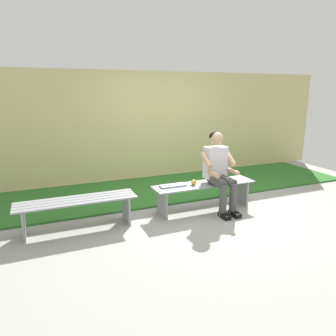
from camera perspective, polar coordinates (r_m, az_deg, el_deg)
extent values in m
cube|color=#9E9E99|center=(3.86, 0.88, -14.81)|extent=(10.00, 7.00, 0.04)
cube|color=#2D6B28|center=(5.78, -7.88, -4.59)|extent=(9.00, 1.72, 0.03)
cube|color=#D1C684|center=(6.68, -6.67, 7.68)|extent=(9.50, 0.24, 2.24)
cube|color=gray|center=(5.05, 5.78, -2.49)|extent=(1.65, 0.10, 0.02)
cube|color=gray|center=(4.96, 6.35, -2.80)|extent=(1.65, 0.10, 0.02)
cube|color=gray|center=(4.88, 6.94, -3.12)|extent=(1.65, 0.10, 0.02)
cube|color=gray|center=(4.79, 7.55, -3.45)|extent=(1.65, 0.10, 0.02)
cube|color=gray|center=(5.36, 13.20, -4.22)|extent=(0.03, 0.36, 0.40)
cube|color=gray|center=(4.70, -1.02, -6.43)|extent=(0.03, 0.36, 0.40)
cube|color=gray|center=(4.50, -16.58, -5.06)|extent=(1.58, 0.10, 0.02)
cube|color=gray|center=(4.41, -16.42, -5.47)|extent=(1.58, 0.10, 0.02)
cube|color=gray|center=(4.31, -16.25, -5.90)|extent=(1.58, 0.10, 0.02)
cube|color=gray|center=(4.21, -16.08, -6.35)|extent=(1.58, 0.10, 0.02)
cube|color=gray|center=(4.54, -7.66, -7.27)|extent=(0.03, 0.36, 0.40)
cube|color=gray|center=(4.42, -24.92, -9.12)|extent=(0.03, 0.36, 0.40)
cube|color=silver|center=(4.95, 8.66, 1.03)|extent=(0.34, 0.20, 0.50)
sphere|color=tan|center=(4.87, 8.88, 5.37)|extent=(0.20, 0.20, 0.20)
ellipsoid|color=black|center=(4.89, 8.72, 5.77)|extent=(0.20, 0.19, 0.15)
cylinder|color=#4C4C4C|center=(4.90, 10.66, -2.22)|extent=(0.13, 0.40, 0.13)
cylinder|color=#4C4C4C|center=(4.80, 8.86, -2.46)|extent=(0.13, 0.40, 0.13)
cylinder|color=#4C4C4C|center=(4.81, 11.83, -5.65)|extent=(0.11, 0.11, 0.49)
cube|color=black|center=(4.84, 12.10, -8.23)|extent=(0.10, 0.22, 0.07)
cylinder|color=#4C4C4C|center=(4.72, 10.01, -5.96)|extent=(0.11, 0.11, 0.49)
cube|color=black|center=(4.75, 10.29, -8.60)|extent=(0.10, 0.22, 0.07)
cylinder|color=tan|center=(4.98, 11.24, 1.83)|extent=(0.08, 0.28, 0.23)
cylinder|color=tan|center=(4.88, 11.86, -0.64)|extent=(0.07, 0.26, 0.07)
cylinder|color=tan|center=(4.77, 7.02, 1.45)|extent=(0.08, 0.28, 0.23)
cylinder|color=tan|center=(4.69, 8.25, -1.07)|extent=(0.07, 0.26, 0.07)
sphere|color=gold|center=(4.82, 4.69, -2.60)|extent=(0.09, 0.09, 0.09)
cube|color=white|center=(4.79, 2.07, -3.08)|extent=(0.20, 0.15, 0.02)
cube|color=white|center=(4.71, -0.21, -3.36)|extent=(0.20, 0.15, 0.02)
cube|color=#1E478C|center=(4.75, 0.94, -3.32)|extent=(0.41, 0.16, 0.01)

